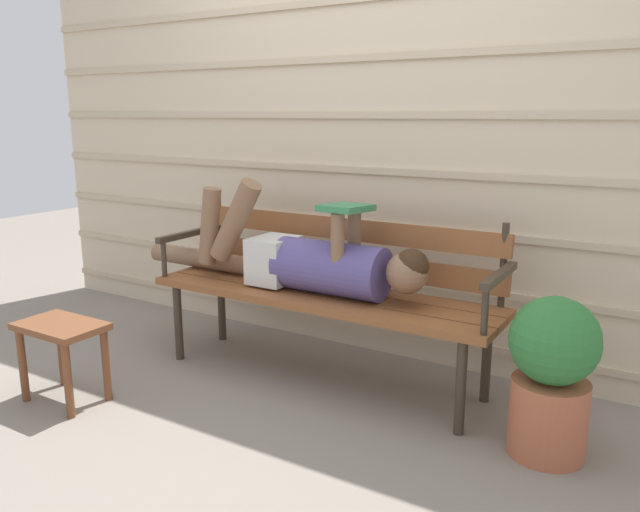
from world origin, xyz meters
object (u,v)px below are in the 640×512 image
(potted_plant, at_px, (552,372))
(park_bench, at_px, (327,282))
(reclining_person, at_px, (306,259))
(footstool, at_px, (62,341))

(potted_plant, bearing_deg, park_bench, 169.01)
(park_bench, bearing_deg, reclining_person, -138.90)
(park_bench, xyz_separation_m, footstool, (-0.87, -0.89, -0.20))
(reclining_person, height_order, footstool, reclining_person)
(park_bench, relative_size, potted_plant, 2.79)
(park_bench, distance_m, potted_plant, 1.15)
(footstool, distance_m, potted_plant, 2.11)
(park_bench, distance_m, footstool, 1.26)
(footstool, height_order, potted_plant, potted_plant)
(park_bench, relative_size, footstool, 4.45)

